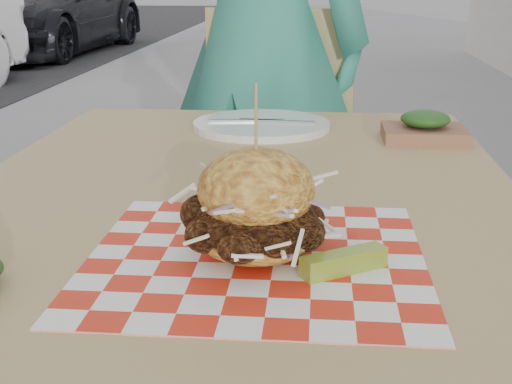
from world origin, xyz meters
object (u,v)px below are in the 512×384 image
diner (259,37)px  patio_chair (281,157)px  patio_table (239,242)px  car_dark (47,8)px  sandwich (256,211)px

diner → patio_chair: 0.34m
patio_table → diner: bearing=93.1°
diner → car_dark: 8.20m
patio_table → sandwich: sandwich is taller
sandwich → diner: bearing=94.6°
sandwich → car_dark: bearing=112.1°
patio_table → patio_chair: patio_chair is taller
diner → car_dark: bearing=-43.8°
car_dark → patio_table: (3.50, -8.50, 0.09)m
patio_table → sandwich: 0.28m
car_dark → patio_table: 9.19m
diner → sandwich: size_ratio=9.31×
patio_chair → sandwich: size_ratio=5.07×
diner → patio_chair: (0.07, -0.10, -0.32)m
patio_table → patio_chair: (0.01, 0.97, -0.12)m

